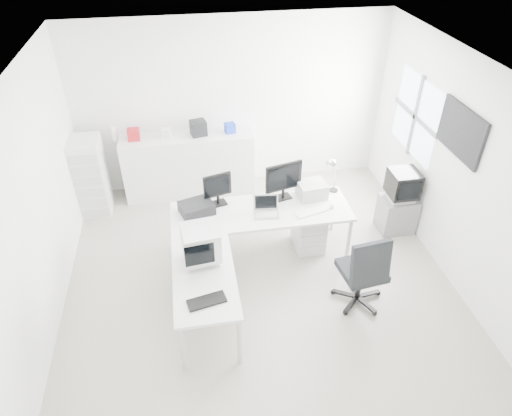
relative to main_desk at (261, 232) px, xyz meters
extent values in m
cube|color=beige|center=(-0.12, -0.47, -0.38)|extent=(5.00, 5.00, 0.01)
cube|color=white|center=(-0.12, -0.47, 2.42)|extent=(5.00, 5.00, 0.01)
cube|color=silver|center=(-0.12, 2.03, 1.02)|extent=(5.00, 0.02, 2.80)
cube|color=silver|center=(-2.62, -0.47, 1.02)|extent=(0.02, 5.00, 2.80)
cube|color=silver|center=(2.38, -0.47, 1.02)|extent=(0.02, 5.00, 2.80)
cube|color=silver|center=(0.70, 0.05, -0.08)|extent=(0.40, 0.50, 0.60)
cube|color=black|center=(-0.85, 0.10, 0.45)|extent=(0.50, 0.44, 0.15)
cube|color=silver|center=(0.65, -0.15, 0.38)|extent=(0.46, 0.25, 0.02)
sphere|color=silver|center=(0.95, -0.10, 0.41)|extent=(0.06, 0.06, 0.06)
cube|color=#B1B1B1|center=(0.75, 0.22, 0.48)|extent=(0.41, 0.36, 0.22)
cube|color=black|center=(-0.85, -1.50, 0.39)|extent=(0.43, 0.24, 0.03)
cube|color=slate|center=(2.10, 0.22, -0.10)|extent=(0.51, 0.41, 0.55)
cube|color=silver|center=(-0.89, 1.77, 0.15)|extent=(2.10, 0.53, 1.05)
cube|color=#AE181F|center=(-1.69, 1.77, 0.77)|extent=(0.18, 0.16, 0.18)
cube|color=silver|center=(-1.19, 1.77, 0.75)|extent=(0.17, 0.16, 0.14)
cube|color=black|center=(-0.69, 1.77, 0.80)|extent=(0.28, 0.26, 0.24)
cube|color=#1A33B8|center=(-0.19, 1.77, 0.76)|extent=(0.18, 0.17, 0.16)
cylinder|color=silver|center=(-1.99, 1.81, 0.79)|extent=(0.07, 0.07, 0.22)
cube|color=silver|center=(-2.40, 1.48, 0.25)|extent=(0.44, 0.52, 1.26)
camera|label=1|loc=(-0.89, -4.83, 3.98)|focal=32.00mm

